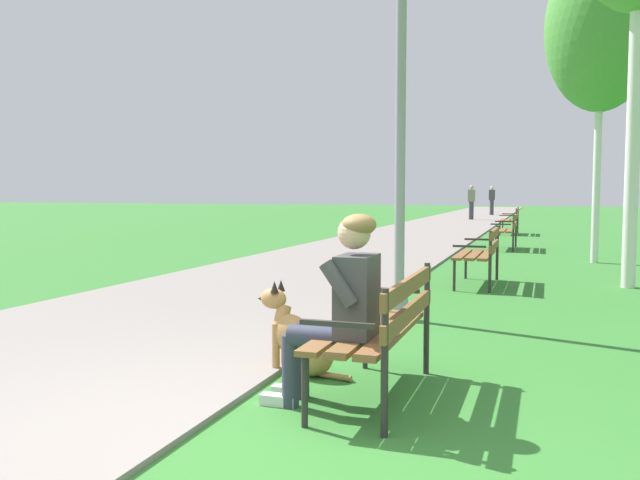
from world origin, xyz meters
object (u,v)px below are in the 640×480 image
Objects in this scene: dog_shepherd at (299,340)px; pedestrian_distant at (471,202)px; lamp_post_near at (400,128)px; birch_tree_fourth at (601,28)px; pedestrian_further_distant at (492,201)px; park_bench_mid at (481,251)px; park_bench_near at (382,323)px; park_bench_furthest at (511,218)px; person_seated_on_near_bench at (341,303)px; park_bench_far at (507,228)px.

pedestrian_distant is (-1.61, 27.27, 0.58)m from dog_shepherd.
pedestrian_distant is at bearing 94.29° from lamp_post_near.
birch_tree_fourth is 3.67× the size of pedestrian_further_distant.
dog_shepherd is 33.62m from pedestrian_further_distant.
lamp_post_near is 0.66× the size of birch_tree_fourth.
pedestrian_further_distant reaches higher than park_bench_mid.
park_bench_near is at bearing -86.82° from pedestrian_further_distant.
lamp_post_near is (-0.43, -15.01, 1.55)m from park_bench_furthest.
pedestrian_further_distant is at bearing 96.49° from park_bench_furthest.
person_seated_on_near_bench reaches higher than park_bench_furthest.
birch_tree_fourth reaches higher than pedestrian_distant.
lamp_post_near reaches higher than person_seated_on_near_bench.
pedestrian_further_distant is (-2.03, 21.92, 0.33)m from park_bench_far.
park_bench_far is at bearing 85.74° from dog_shepherd.
park_bench_mid is 0.25× the size of birch_tree_fourth.
pedestrian_further_distant is (-3.81, 24.41, -3.62)m from birch_tree_fourth.
dog_shepherd is 0.50× the size of pedestrian_distant.
pedestrian_further_distant is (-1.68, 34.24, 0.16)m from person_seated_on_near_bench.
dog_shepherd is 0.21× the size of lamp_post_near.
pedestrian_distant is (-2.48, 15.59, 0.33)m from park_bench_far.
park_bench_near reaches higher than dog_shepherd.
park_bench_furthest is (-0.17, 12.08, 0.00)m from park_bench_mid.
park_bench_far is at bearing -80.97° from pedestrian_distant.
park_bench_mid is at bearing -114.73° from birch_tree_fourth.
park_bench_furthest is 0.38× the size of lamp_post_near.
lamp_post_near is 7.61m from birch_tree_fourth.
park_bench_furthest is 10.16m from pedestrian_distant.
park_bench_mid reaches higher than dog_shepherd.
park_bench_far is 22.02m from pedestrian_further_distant.
pedestrian_further_distant reaches higher than park_bench_near.
pedestrian_distant reaches higher than park_bench_far.
park_bench_furthest is at bearing 90.82° from park_bench_mid.
park_bench_near is 5.67m from park_bench_mid.
lamp_post_near is (-0.61, -9.31, 1.55)m from park_bench_far.
person_seated_on_near_bench is (-0.34, -5.94, 0.17)m from park_bench_mid.
dog_shepherd is 27.32m from pedestrian_distant.
person_seated_on_near_bench is at bearing -85.63° from pedestrian_distant.
park_bench_mid is 0.91× the size of pedestrian_further_distant.
park_bench_near is 12.05m from park_bench_far.
dog_shepherd is at bearing -99.22° from park_bench_mid.
birch_tree_fourth is (2.65, 9.19, 4.20)m from dog_shepherd.
lamp_post_near is at bearing 94.97° from person_seated_on_near_bench.
person_seated_on_near_bench is at bearing -102.21° from birch_tree_fourth.
park_bench_furthest is at bearing 91.83° from park_bench_far.
lamp_post_near is at bearing 99.71° from park_bench_near.
person_seated_on_near_bench reaches higher than park_bench_near.
lamp_post_near is at bearing -91.63° from park_bench_furthest.
dog_shepherd is (-0.86, -5.30, -0.25)m from park_bench_mid.
person_seated_on_near_bench reaches higher than park_bench_far.
pedestrian_distant is (-2.47, 21.97, 0.33)m from park_bench_mid.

